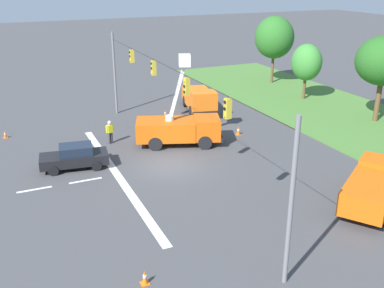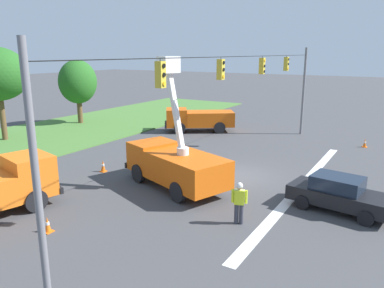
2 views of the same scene
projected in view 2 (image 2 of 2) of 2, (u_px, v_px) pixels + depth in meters
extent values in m
plane|color=#424244|center=(239.00, 175.00, 21.26)|extent=(200.00, 200.00, 0.00)
cube|color=#477533|center=(34.00, 138.00, 30.20)|extent=(56.00, 12.00, 0.10)
cube|color=silver|center=(301.00, 186.00, 19.51)|extent=(17.60, 0.50, 0.01)
cube|color=silver|center=(342.00, 194.00, 18.51)|extent=(0.20, 2.00, 0.01)
cylinder|color=slate|center=(36.00, 181.00, 9.56)|extent=(0.20, 0.20, 7.20)
cylinder|color=slate|center=(303.00, 92.00, 31.25)|extent=(0.20, 0.20, 7.20)
cylinder|color=black|center=(243.00, 56.00, 19.69)|extent=(26.00, 0.03, 0.03)
cylinder|color=black|center=(160.00, 60.00, 13.48)|extent=(0.02, 0.02, 0.10)
cube|color=gold|center=(160.00, 75.00, 13.60)|extent=(0.32, 0.28, 0.96)
cylinder|color=black|center=(164.00, 66.00, 13.45)|extent=(0.16, 0.05, 0.16)
cylinder|color=black|center=(164.00, 75.00, 13.52)|extent=(0.16, 0.05, 0.16)
cylinder|color=yellow|center=(164.00, 84.00, 13.60)|extent=(0.16, 0.05, 0.16)
cylinder|color=black|center=(221.00, 58.00, 17.56)|extent=(0.02, 0.02, 0.10)
cube|color=gold|center=(221.00, 69.00, 17.69)|extent=(0.32, 0.28, 0.96)
cylinder|color=black|center=(224.00, 63.00, 17.53)|extent=(0.16, 0.05, 0.16)
cylinder|color=black|center=(224.00, 70.00, 17.61)|extent=(0.16, 0.05, 0.16)
cylinder|color=yellow|center=(224.00, 76.00, 17.68)|extent=(0.16, 0.05, 0.16)
cylinder|color=black|center=(262.00, 57.00, 22.16)|extent=(0.02, 0.02, 0.10)
cube|color=gold|center=(262.00, 66.00, 22.28)|extent=(0.32, 0.28, 0.96)
cylinder|color=yellow|center=(265.00, 60.00, 22.13)|extent=(0.16, 0.05, 0.16)
cylinder|color=black|center=(265.00, 66.00, 22.20)|extent=(0.16, 0.05, 0.16)
cylinder|color=black|center=(264.00, 71.00, 22.28)|extent=(0.16, 0.05, 0.16)
cylinder|color=black|center=(287.00, 56.00, 26.14)|extent=(0.02, 0.02, 0.10)
cube|color=gold|center=(286.00, 64.00, 26.27)|extent=(0.32, 0.28, 0.96)
cylinder|color=black|center=(289.00, 59.00, 26.11)|extent=(0.16, 0.05, 0.16)
cylinder|color=black|center=(288.00, 64.00, 26.19)|extent=(0.16, 0.05, 0.16)
cylinder|color=yellow|center=(288.00, 69.00, 26.27)|extent=(0.16, 0.05, 0.16)
cylinder|color=brown|center=(3.00, 120.00, 29.26)|extent=(0.42, 0.42, 3.30)
cylinder|color=brown|center=(80.00, 111.00, 36.39)|extent=(0.48, 0.48, 2.48)
ellipsoid|color=#235B1E|center=(78.00, 82.00, 35.71)|extent=(3.77, 3.37, 4.15)
cube|color=#D6560F|center=(187.00, 169.00, 18.45)|extent=(3.75, 4.83, 1.39)
cube|color=#D6560F|center=(153.00, 155.00, 20.73)|extent=(2.81, 2.52, 1.53)
cube|color=#1E2838|center=(147.00, 148.00, 21.15)|extent=(1.96, 0.81, 0.69)
cube|color=black|center=(144.00, 162.00, 21.63)|extent=(2.32, 0.99, 0.30)
cylinder|color=black|center=(138.00, 173.00, 20.05)|extent=(0.61, 1.03, 1.00)
cylinder|color=black|center=(172.00, 166.00, 21.41)|extent=(0.61, 1.03, 1.00)
cylinder|color=black|center=(178.00, 192.00, 17.36)|extent=(0.61, 1.03, 1.00)
cylinder|color=black|center=(214.00, 182.00, 18.72)|extent=(0.61, 1.03, 1.00)
cylinder|color=silver|center=(183.00, 151.00, 18.47)|extent=(0.60, 0.60, 0.36)
cube|color=white|center=(176.00, 112.00, 18.45)|extent=(0.70, 1.35, 4.15)
cube|color=white|center=(168.00, 65.00, 18.33)|extent=(1.12, 1.06, 0.80)
cube|color=#D6560F|center=(210.00, 119.00, 32.97)|extent=(4.15, 4.64, 1.25)
cube|color=#D6560F|center=(177.00, 117.00, 32.76)|extent=(2.75, 2.65, 1.52)
cube|color=#1E2838|center=(169.00, 114.00, 32.66)|extent=(1.61, 1.14, 0.69)
cube|color=black|center=(166.00, 124.00, 32.85)|extent=(1.92, 1.38, 0.30)
cylinder|color=black|center=(180.00, 128.00, 31.97)|extent=(0.80, 0.98, 1.00)
cylinder|color=black|center=(179.00, 124.00, 33.94)|extent=(0.80, 0.98, 1.00)
cylinder|color=black|center=(219.00, 128.00, 32.18)|extent=(0.80, 0.98, 1.00)
cylinder|color=black|center=(217.00, 123.00, 34.15)|extent=(0.80, 0.98, 1.00)
cube|color=orange|center=(29.00, 174.00, 17.00)|extent=(2.21, 2.53, 1.81)
cube|color=#1E2838|center=(42.00, 165.00, 17.35)|extent=(0.56, 1.90, 0.82)
cube|color=black|center=(51.00, 185.00, 17.84)|extent=(0.70, 2.24, 0.30)
cylinder|color=black|center=(17.00, 189.00, 17.77)|extent=(1.04, 0.51, 1.00)
cylinder|color=black|center=(36.00, 201.00, 16.35)|extent=(1.04, 0.51, 1.00)
cube|color=black|center=(340.00, 197.00, 16.40)|extent=(2.33, 4.50, 0.64)
cube|color=#192333|center=(337.00, 183.00, 16.35)|extent=(1.77, 2.25, 0.60)
cylinder|color=black|center=(376.00, 205.00, 16.33)|extent=(0.29, 0.66, 0.64)
cylinder|color=black|center=(366.00, 218.00, 15.02)|extent=(0.29, 0.66, 0.64)
cylinder|color=black|center=(316.00, 191.00, 17.94)|extent=(0.29, 0.66, 0.64)
cylinder|color=black|center=(302.00, 202.00, 16.64)|extent=(0.29, 0.66, 0.64)
cylinder|color=#383842|center=(241.00, 214.00, 15.18)|extent=(0.18, 0.18, 0.85)
cylinder|color=#383842|center=(236.00, 214.00, 15.23)|extent=(0.18, 0.18, 0.85)
cube|color=#D8EA26|center=(239.00, 197.00, 15.03)|extent=(0.35, 0.45, 0.60)
cube|color=silver|center=(239.00, 197.00, 15.03)|extent=(0.20, 0.42, 0.62)
cylinder|color=#D8EA26|center=(246.00, 197.00, 14.96)|extent=(0.11, 0.11, 0.55)
cylinder|color=#D8EA26|center=(233.00, 196.00, 15.08)|extent=(0.11, 0.11, 0.55)
sphere|color=tan|center=(240.00, 187.00, 14.93)|extent=(0.22, 0.22, 0.22)
sphere|color=white|center=(240.00, 186.00, 14.91)|extent=(0.26, 0.26, 0.26)
cube|color=orange|center=(364.00, 147.00, 27.61)|extent=(0.36, 0.36, 0.03)
cone|color=orange|center=(365.00, 143.00, 27.54)|extent=(0.25, 0.25, 0.61)
cylinder|color=white|center=(365.00, 142.00, 27.53)|extent=(0.15, 0.15, 0.11)
cube|color=orange|center=(48.00, 232.00, 14.58)|extent=(0.36, 0.36, 0.03)
cone|color=orange|center=(48.00, 224.00, 14.50)|extent=(0.24, 0.24, 0.60)
cylinder|color=white|center=(47.00, 223.00, 14.50)|extent=(0.15, 0.15, 0.11)
cube|color=orange|center=(103.00, 171.00, 21.96)|extent=(0.36, 0.36, 0.03)
cone|color=orange|center=(103.00, 166.00, 21.87)|extent=(0.27, 0.27, 0.67)
cylinder|color=white|center=(103.00, 165.00, 21.86)|extent=(0.17, 0.17, 0.12)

